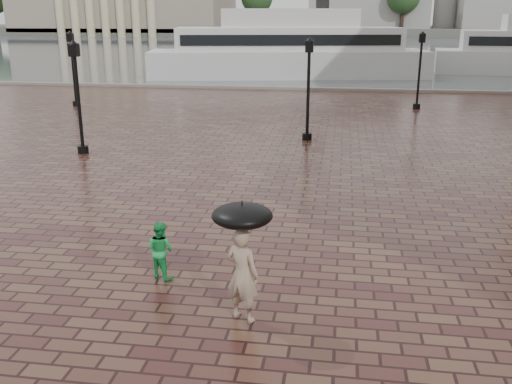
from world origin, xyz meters
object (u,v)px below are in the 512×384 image
street_lamps (225,79)px  adult_pedestrian (243,275)px  child_pedestrian (161,250)px  ferry_near (288,50)px

street_lamps → adult_pedestrian: 20.30m
adult_pedestrian → child_pedestrian: adult_pedestrian is taller
street_lamps → ferry_near: bearing=87.6°
street_lamps → adult_pedestrian: (4.36, -19.78, -1.41)m
street_lamps → ferry_near: ferry_near is taller
street_lamps → ferry_near: size_ratio=0.84×
adult_pedestrian → ferry_near: size_ratio=0.07×
street_lamps → ferry_near: (0.99, 23.42, 0.12)m
ferry_near → street_lamps: bearing=-103.4°
adult_pedestrian → child_pedestrian: size_ratio=1.43×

